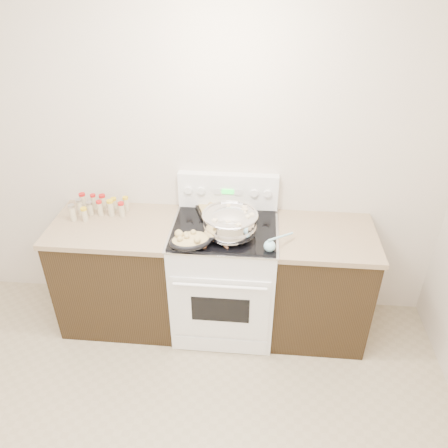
# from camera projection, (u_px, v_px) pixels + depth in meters

# --- Properties ---
(room_shell) EXTENTS (4.10, 3.60, 2.75)m
(room_shell) POSITION_uv_depth(u_px,v_px,m) (93.00, 256.00, 1.58)
(room_shell) COLOR beige
(room_shell) RESTS_ON ground
(counter_left) EXTENTS (0.93, 0.67, 0.92)m
(counter_left) POSITION_uv_depth(u_px,v_px,m) (121.00, 272.00, 3.48)
(counter_left) COLOR black
(counter_left) RESTS_ON ground
(counter_right) EXTENTS (0.73, 0.67, 0.92)m
(counter_right) POSITION_uv_depth(u_px,v_px,m) (319.00, 283.00, 3.36)
(counter_right) COLOR black
(counter_right) RESTS_ON ground
(kitchen_range) EXTENTS (0.78, 0.73, 1.22)m
(kitchen_range) POSITION_uv_depth(u_px,v_px,m) (225.00, 276.00, 3.40)
(kitchen_range) COLOR white
(kitchen_range) RESTS_ON ground
(mixing_bowl) EXTENTS (0.39, 0.39, 0.23)m
(mixing_bowl) POSITION_uv_depth(u_px,v_px,m) (230.00, 224.00, 3.02)
(mixing_bowl) COLOR silver
(mixing_bowl) RESTS_ON kitchen_range
(roasting_pan) EXTENTS (0.34, 0.30, 0.11)m
(roasting_pan) POSITION_uv_depth(u_px,v_px,m) (190.00, 240.00, 2.92)
(roasting_pan) COLOR black
(roasting_pan) RESTS_ON kitchen_range
(baking_sheet) EXTENTS (0.51, 0.43, 0.06)m
(baking_sheet) POSITION_uv_depth(u_px,v_px,m) (224.00, 206.00, 3.38)
(baking_sheet) COLOR black
(baking_sheet) RESTS_ON kitchen_range
(wooden_spoon) EXTENTS (0.19, 0.19, 0.04)m
(wooden_spoon) POSITION_uv_depth(u_px,v_px,m) (208.00, 244.00, 2.96)
(wooden_spoon) COLOR tan
(wooden_spoon) RESTS_ON kitchen_range
(blue_ladle) EXTENTS (0.20, 0.22, 0.10)m
(blue_ladle) POSITION_uv_depth(u_px,v_px,m) (271.00, 245.00, 2.90)
(blue_ladle) COLOR #97D1E2
(blue_ladle) RESTS_ON kitchen_range
(spice_jars) EXTENTS (0.40, 0.24, 0.13)m
(spice_jars) POSITION_uv_depth(u_px,v_px,m) (97.00, 206.00, 3.33)
(spice_jars) COLOR #BFB28C
(spice_jars) RESTS_ON counter_left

